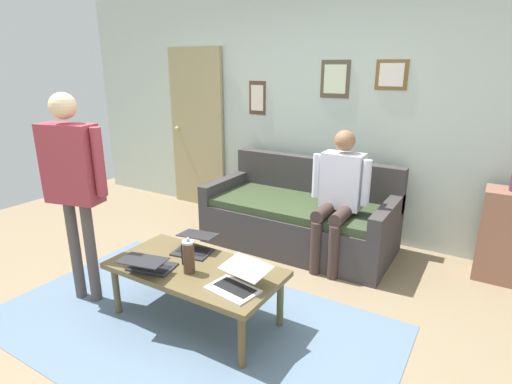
{
  "coord_description": "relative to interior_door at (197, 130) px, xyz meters",
  "views": [
    {
      "loc": [
        -1.68,
        2.03,
        1.83
      ],
      "look_at": [
        0.03,
        -0.78,
        0.8
      ],
      "focal_mm": 28.41,
      "sensor_mm": 36.0,
      "label": 1
    }
  ],
  "objects": [
    {
      "name": "french_press",
      "position": [
        -1.69,
        2.2,
        -0.47
      ],
      "size": [
        0.1,
        0.08,
        0.27
      ],
      "color": "#4C3323",
      "rests_on": "coffee_table"
    },
    {
      "name": "ground_plane",
      "position": [
        -1.74,
        2.11,
        -1.02
      ],
      "size": [
        7.68,
        7.68,
        0.0
      ],
      "primitive_type": "plane",
      "color": "#887457"
    },
    {
      "name": "laptop_left",
      "position": [
        -1.5,
        1.91,
        -0.55
      ],
      "size": [
        0.34,
        0.35,
        0.13
      ],
      "color": "#28282D",
      "rests_on": "coffee_table"
    },
    {
      "name": "couch",
      "position": [
        -1.75,
        0.5,
        -0.72
      ],
      "size": [
        1.92,
        0.91,
        0.88
      ],
      "color": "#3A3637",
      "rests_on": "ground_plane"
    },
    {
      "name": "area_rug",
      "position": [
        -1.67,
        2.22,
        -1.02
      ],
      "size": [
        2.92,
        1.72,
        0.01
      ],
      "primitive_type": "cube",
      "color": "slate",
      "rests_on": "ground_plane"
    },
    {
      "name": "person_seated",
      "position": [
        -2.23,
        0.72,
        -0.3
      ],
      "size": [
        0.55,
        0.51,
        1.28
      ],
      "color": "#40302B",
      "rests_on": "ground_plane"
    },
    {
      "name": "interior_door",
      "position": [
        0.0,
        0.0,
        0.0
      ],
      "size": [
        0.82,
        0.09,
        2.05
      ],
      "color": "tan",
      "rests_on": "ground_plane"
    },
    {
      "name": "laptop_center",
      "position": [
        -2.09,
        2.19,
        -0.55
      ],
      "size": [
        0.38,
        0.39,
        0.14
      ],
      "color": "silver",
      "rests_on": "coffee_table"
    },
    {
      "name": "back_wall",
      "position": [
        -1.74,
        -0.09,
        0.33
      ],
      "size": [
        7.04,
        0.11,
        2.7
      ],
      "color": "#B6C7BD",
      "rests_on": "ground_plane"
    },
    {
      "name": "coffee_table",
      "position": [
        -1.67,
        2.12,
        -0.63
      ],
      "size": [
        1.28,
        0.64,
        0.43
      ],
      "color": "brown",
      "rests_on": "ground_plane"
    },
    {
      "name": "person_standing",
      "position": [
        -0.73,
        2.35,
        0.03
      ],
      "size": [
        0.58,
        0.28,
        1.65
      ],
      "color": "#524A48",
      "rests_on": "ground_plane"
    },
    {
      "name": "side_shelf",
      "position": [
        -3.59,
        0.23,
        -0.61
      ],
      "size": [
        0.42,
        0.32,
        0.82
      ],
      "color": "#8D5D49",
      "rests_on": "ground_plane"
    },
    {
      "name": "laptop_right",
      "position": [
        -1.42,
        2.32,
        -0.55
      ],
      "size": [
        0.38,
        0.37,
        0.12
      ],
      "color": "#28282D",
      "rests_on": "coffee_table"
    }
  ]
}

